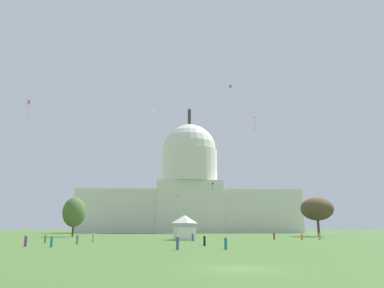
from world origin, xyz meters
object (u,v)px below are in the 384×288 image
Objects in this scene: person_teal_mid_right at (52,242)px; person_tan_deep_crowd at (93,238)px; capitol_building at (189,191)px; person_maroon_lawn_far_left at (274,236)px; person_orange_back_left at (302,237)px; kite_black_low at (213,184)px; person_denim_front_left at (178,243)px; kite_white_high at (152,111)px; person_purple_aisle_center at (26,241)px; person_teal_near_tent at (226,243)px; kite_magenta_low at (178,198)px; tree_east_near at (317,209)px; event_tent at (185,227)px; person_black_mid_left at (204,241)px; person_purple_edge_west at (193,238)px; tree_west_near at (74,212)px; kite_turquoise_high at (231,86)px; person_olive_edge_east at (45,239)px; person_tan_back_right at (320,236)px; person_grey_near_tree_west at (77,239)px; kite_red_mid at (254,120)px; kite_pink_mid at (29,103)px; kite_lime_low at (294,186)px.

person_tan_deep_crowd is at bearing -135.89° from person_teal_mid_right.
capitol_building reaches higher than person_tan_deep_crowd.
person_orange_back_left is at bearing -139.30° from person_maroon_lawn_far_left.
person_denim_front_left is at bearing -172.45° from kite_black_low.
person_purple_aisle_center is at bearing -62.36° from kite_white_high.
person_teal_near_tent is 109.69m from kite_magenta_low.
tree_east_near is 33.30m from person_maroon_lawn_far_left.
kite_black_low reaches higher than event_tent.
tree_east_near reaches higher than person_black_mid_left.
event_tent is 2.55× the size of kite_black_low.
person_purple_edge_west is 0.54× the size of kite_magenta_low.
person_denim_front_left is 123.20m from kite_white_high.
tree_west_near is 6.69× the size of person_purple_aisle_center.
kite_turquoise_high reaches higher than person_orange_back_left.
person_olive_edge_east is at bearing 123.44° from person_orange_back_left.
tree_east_near is 7.20× the size of person_teal_mid_right.
person_maroon_lawn_far_left is 9.96m from person_tan_back_right.
person_denim_front_left is (16.66, -16.30, 0.07)m from person_grey_near_tree_west.
person_maroon_lawn_far_left is 1.07× the size of person_orange_back_left.
kite_black_low is at bearing -113.11° from person_denim_front_left.
person_black_mid_left is at bearing 148.02° from person_tan_back_right.
person_tan_back_right is at bearing -10.62° from event_tent.
kite_magenta_low reaches higher than person_olive_edge_east.
person_tan_back_right is at bearing -147.10° from person_denim_front_left.
tree_east_near is 65.55m from person_black_mid_left.
kite_white_high is (-30.51, 38.04, 2.70)m from kite_turquoise_high.
kite_magenta_low is at bearing -92.35° from kite_red_mid.
person_purple_aisle_center is (-25.15, -18.87, 0.04)m from person_purple_edge_west.
person_teal_near_tent is (-36.96, -60.83, -7.44)m from tree_east_near.
kite_turquoise_high is at bearing 78.57° from person_grey_near_tree_west.
person_orange_back_left is 33.33m from person_black_mid_left.
person_black_mid_left is at bearing 1.86° from person_grey_near_tree_west.
event_tent is 41.81m from tree_west_near.
person_black_mid_left is at bearing 137.69° from person_purple_edge_west.
capitol_building is 72.14m from kite_turquoise_high.
person_purple_aisle_center is at bearing -140.78° from tree_east_near.
person_teal_mid_right reaches higher than person_maroon_lawn_far_left.
person_tan_back_right is at bearing -81.67° from kite_pink_mid.
kite_pink_mid is (-58.07, -8.49, 26.99)m from person_orange_back_left.
person_teal_near_tent is 59.49m from kite_lime_low.
tree_east_near is at bearing -104.70° from kite_black_low.
person_denim_front_left is at bearing -128.95° from kite_pink_mid.
tree_west_near is 7.65× the size of kite_white_high.
person_tan_back_right is at bearing -117.45° from person_maroon_lawn_far_left.
capitol_building reaches higher than person_denim_front_left.
kite_white_high reaches higher than person_maroon_lawn_far_left.
person_olive_edge_east is 0.99× the size of person_teal_near_tent.
tree_east_near is at bearing 23.78° from event_tent.
tree_west_near is 7.14× the size of person_tan_back_right.
person_purple_aisle_center reaches higher than person_purple_edge_west.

